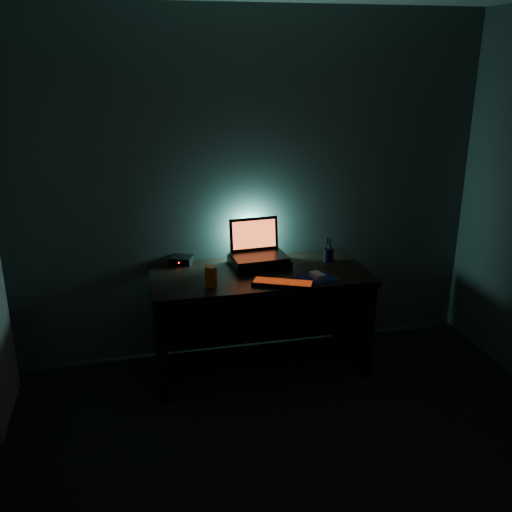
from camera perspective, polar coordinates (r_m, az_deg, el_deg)
The scene contains 10 objects.
room at distance 2.33m, azimuth 9.50°, elevation -4.02°, with size 3.50×4.00×2.50m.
desk at distance 4.10m, azimuth 0.21°, elevation -4.73°, with size 1.50×0.70×0.75m.
riser at distance 4.06m, azimuth 0.32°, elevation -0.57°, with size 0.40×0.30×0.06m, color black.
laptop at distance 4.08m, azimuth 0.11°, elevation 0.85°, with size 0.40×0.31×0.26m.
keyboard at distance 3.73m, azimuth 2.69°, elevation -2.73°, with size 0.41×0.28×0.02m.
mousepad at distance 3.86m, azimuth 6.15°, elevation -2.20°, with size 0.22×0.20×0.00m, color #0B174D.
mouse at distance 3.86m, azimuth 6.16°, elevation -1.95°, with size 0.07×0.11×0.03m, color #9F9FA4.
pen_cup at distance 4.17m, azimuth 7.28°, elevation 0.12°, with size 0.07×0.07×0.10m, color black.
juice_glass at distance 3.70m, azimuth -4.52°, elevation -2.02°, with size 0.08×0.08×0.14m, color #F5580C.
router at distance 4.14m, azimuth -7.45°, elevation -0.38°, with size 0.19×0.18×0.05m.
Camera 1 is at (-0.84, -1.97, 2.16)m, focal length 40.00 mm.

